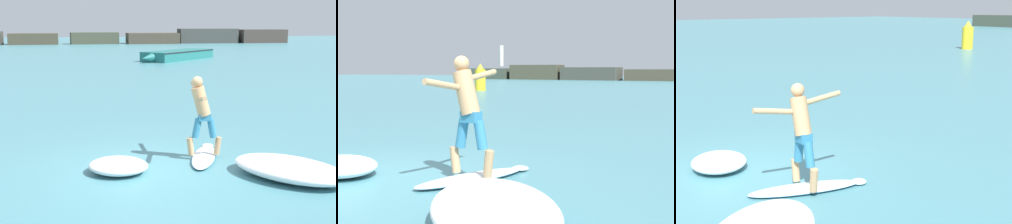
% 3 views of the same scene
% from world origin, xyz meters
% --- Properties ---
extents(ground_plane, '(200.00, 200.00, 0.00)m').
position_xyz_m(ground_plane, '(0.00, 0.00, 0.00)').
color(ground_plane, teal).
extents(surfboard, '(1.16, 2.08, 0.22)m').
position_xyz_m(surfboard, '(1.35, 0.53, 0.04)').
color(surfboard, white).
rests_on(surfboard, ground).
extents(surfer, '(0.79, 1.63, 1.74)m').
position_xyz_m(surfer, '(1.27, 0.50, 1.11)').
color(surfer, tan).
rests_on(surfer, surfboard).
extents(channel_marker_buoy, '(0.80, 0.80, 2.04)m').
position_xyz_m(channel_marker_buoy, '(-13.10, 25.25, 0.92)').
color(channel_marker_buoy, yellow).
rests_on(channel_marker_buoy, ground).
extents(wave_foam_at_tail, '(1.51, 1.42, 0.29)m').
position_xyz_m(wave_foam_at_tail, '(-0.60, -0.13, 0.15)').
color(wave_foam_at_tail, white).
rests_on(wave_foam_at_tail, ground).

